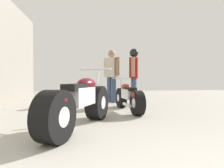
# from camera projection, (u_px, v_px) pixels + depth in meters

# --- Properties ---
(ground_plane) EXTENTS (17.84, 17.84, 0.00)m
(ground_plane) POSITION_uv_depth(u_px,v_px,m) (121.00, 114.00, 4.28)
(ground_plane) COLOR #9E998E
(motorcycle_maroon_cruiser) EXTENTS (1.10, 2.08, 1.00)m
(motorcycle_maroon_cruiser) POSITION_uv_depth(u_px,v_px,m) (80.00, 103.00, 3.02)
(motorcycle_maroon_cruiser) COLOR black
(motorcycle_maroon_cruiser) RESTS_ON ground_plane
(motorcycle_black_naked) EXTENTS (0.53, 1.79, 0.83)m
(motorcycle_black_naked) POSITION_uv_depth(u_px,v_px,m) (129.00, 97.00, 4.70)
(motorcycle_black_naked) COLOR black
(motorcycle_black_naked) RESTS_ON ground_plane
(mechanic_in_blue) EXTENTS (0.54, 0.63, 1.78)m
(mechanic_in_blue) POSITION_uv_depth(u_px,v_px,m) (111.00, 73.00, 6.53)
(mechanic_in_blue) COLOR #384766
(mechanic_in_blue) RESTS_ON ground_plane
(mechanic_with_helmet) EXTENTS (0.37, 0.67, 1.73)m
(mechanic_with_helmet) POSITION_uv_depth(u_px,v_px,m) (134.00, 71.00, 5.83)
(mechanic_with_helmet) COLOR #384766
(mechanic_with_helmet) RESTS_ON ground_plane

